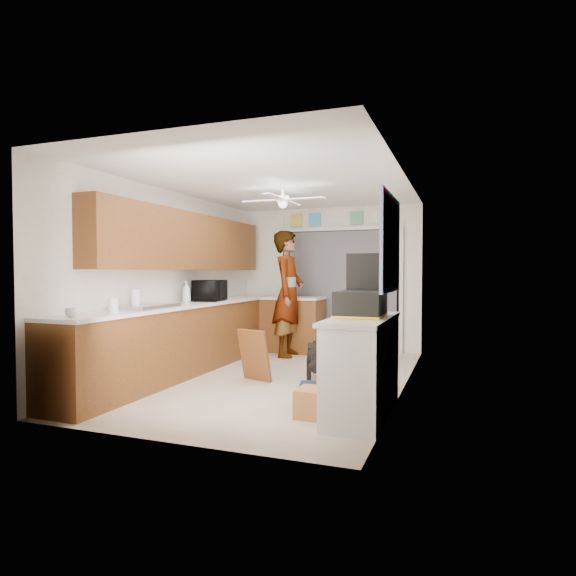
% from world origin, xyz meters
% --- Properties ---
extents(floor, '(5.00, 5.00, 0.00)m').
position_xyz_m(floor, '(0.00, 0.00, 0.00)').
color(floor, '#C0AE9A').
rests_on(floor, ground).
extents(ceiling, '(5.00, 5.00, 0.00)m').
position_xyz_m(ceiling, '(0.00, 0.00, 2.50)').
color(ceiling, white).
rests_on(ceiling, ground).
extents(wall_back, '(3.20, 0.00, 3.20)m').
position_xyz_m(wall_back, '(0.00, 2.50, 1.25)').
color(wall_back, white).
rests_on(wall_back, ground).
extents(wall_front, '(3.20, 0.00, 3.20)m').
position_xyz_m(wall_front, '(0.00, -2.50, 1.25)').
color(wall_front, white).
rests_on(wall_front, ground).
extents(wall_left, '(0.00, 5.00, 5.00)m').
position_xyz_m(wall_left, '(-1.60, 0.00, 1.25)').
color(wall_left, white).
rests_on(wall_left, ground).
extents(wall_right, '(0.00, 5.00, 5.00)m').
position_xyz_m(wall_right, '(1.60, 0.00, 1.25)').
color(wall_right, white).
rests_on(wall_right, ground).
extents(left_base_cabinets, '(0.60, 4.80, 0.90)m').
position_xyz_m(left_base_cabinets, '(-1.30, 0.00, 0.45)').
color(left_base_cabinets, brown).
rests_on(left_base_cabinets, floor).
extents(left_countertop, '(0.62, 4.80, 0.04)m').
position_xyz_m(left_countertop, '(-1.29, 0.00, 0.92)').
color(left_countertop, white).
rests_on(left_countertop, left_base_cabinets).
extents(upper_cabinets, '(0.32, 4.00, 0.80)m').
position_xyz_m(upper_cabinets, '(-1.44, 0.20, 1.80)').
color(upper_cabinets, brown).
rests_on(upper_cabinets, wall_left).
extents(sink_basin, '(0.50, 0.76, 0.06)m').
position_xyz_m(sink_basin, '(-1.29, -1.00, 0.95)').
color(sink_basin, silver).
rests_on(sink_basin, left_countertop).
extents(faucet, '(0.03, 0.03, 0.22)m').
position_xyz_m(faucet, '(-1.48, -1.00, 1.05)').
color(faucet, silver).
rests_on(faucet, left_countertop).
extents(peninsula_base, '(1.00, 0.60, 0.90)m').
position_xyz_m(peninsula_base, '(-0.50, 2.00, 0.45)').
color(peninsula_base, brown).
rests_on(peninsula_base, floor).
extents(peninsula_top, '(1.04, 0.64, 0.04)m').
position_xyz_m(peninsula_top, '(-0.50, 2.00, 0.92)').
color(peninsula_top, white).
rests_on(peninsula_top, peninsula_base).
extents(back_opening_recess, '(2.00, 0.06, 2.10)m').
position_xyz_m(back_opening_recess, '(0.25, 2.47, 1.05)').
color(back_opening_recess, black).
rests_on(back_opening_recess, wall_back).
extents(curtain_panel, '(1.90, 0.03, 2.05)m').
position_xyz_m(curtain_panel, '(0.25, 2.43, 1.05)').
color(curtain_panel, slate).
rests_on(curtain_panel, wall_back).
extents(door_trim_left, '(0.06, 0.04, 2.10)m').
position_xyz_m(door_trim_left, '(-0.77, 2.44, 1.05)').
color(door_trim_left, white).
rests_on(door_trim_left, wall_back).
extents(door_trim_right, '(0.06, 0.04, 2.10)m').
position_xyz_m(door_trim_right, '(1.27, 2.44, 1.05)').
color(door_trim_right, white).
rests_on(door_trim_right, wall_back).
extents(door_trim_head, '(2.10, 0.04, 0.06)m').
position_xyz_m(door_trim_head, '(0.25, 2.44, 2.12)').
color(door_trim_head, white).
rests_on(door_trim_head, wall_back).
extents(header_frame_0, '(0.22, 0.02, 0.22)m').
position_xyz_m(header_frame_0, '(-0.60, 2.47, 2.30)').
color(header_frame_0, '#DAC648').
rests_on(header_frame_0, wall_back).
extents(header_frame_1, '(0.22, 0.02, 0.22)m').
position_xyz_m(header_frame_1, '(-0.25, 2.47, 2.30)').
color(header_frame_1, '#53AFDE').
rests_on(header_frame_1, wall_back).
extents(header_frame_3, '(0.22, 0.02, 0.22)m').
position_xyz_m(header_frame_3, '(0.50, 2.47, 2.30)').
color(header_frame_3, '#66B27A').
rests_on(header_frame_3, wall_back).
extents(header_frame_4, '(0.22, 0.02, 0.22)m').
position_xyz_m(header_frame_4, '(0.90, 2.47, 2.30)').
color(header_frame_4, white).
rests_on(header_frame_4, wall_back).
extents(route66_sign, '(0.22, 0.02, 0.26)m').
position_xyz_m(route66_sign, '(-0.95, 2.47, 2.30)').
color(route66_sign, silver).
rests_on(route66_sign, wall_back).
extents(right_counter_base, '(0.50, 1.40, 0.90)m').
position_xyz_m(right_counter_base, '(1.35, -1.20, 0.45)').
color(right_counter_base, white).
rests_on(right_counter_base, floor).
extents(right_counter_top, '(0.54, 1.44, 0.04)m').
position_xyz_m(right_counter_top, '(1.34, -1.20, 0.92)').
color(right_counter_top, white).
rests_on(right_counter_top, right_counter_base).
extents(abstract_painting, '(0.03, 1.15, 0.95)m').
position_xyz_m(abstract_painting, '(1.58, -1.00, 1.65)').
color(abstract_painting, '#E454AA').
rests_on(abstract_painting, wall_right).
extents(ceiling_fan, '(1.14, 1.14, 0.24)m').
position_xyz_m(ceiling_fan, '(0.00, 0.20, 2.32)').
color(ceiling_fan, white).
rests_on(ceiling_fan, ceiling).
extents(microwave, '(0.48, 0.62, 0.31)m').
position_xyz_m(microwave, '(-1.27, 0.51, 1.09)').
color(microwave, black).
rests_on(microwave, left_countertop).
extents(soap_bottle, '(0.14, 0.14, 0.30)m').
position_xyz_m(soap_bottle, '(-1.41, 0.10, 1.09)').
color(soap_bottle, silver).
rests_on(soap_bottle, left_countertop).
extents(cup, '(0.15, 0.15, 0.09)m').
position_xyz_m(cup, '(-1.25, -2.18, 0.99)').
color(cup, white).
rests_on(cup, left_countertop).
extents(jar_a, '(0.12, 0.12, 0.16)m').
position_xyz_m(jar_a, '(-1.17, -1.70, 1.02)').
color(jar_a, silver).
rests_on(jar_a, left_countertop).
extents(paper_towel_roll, '(0.13, 0.13, 0.22)m').
position_xyz_m(paper_towel_roll, '(-1.42, -1.02, 1.05)').
color(paper_towel_roll, white).
rests_on(paper_towel_roll, left_countertop).
extents(suitcase, '(0.44, 0.58, 0.25)m').
position_xyz_m(suitcase, '(1.32, -1.15, 1.06)').
color(suitcase, black).
rests_on(suitcase, right_counter_top).
extents(suitcase_rim, '(0.45, 0.58, 0.02)m').
position_xyz_m(suitcase_rim, '(1.32, -1.15, 0.95)').
color(suitcase_rim, yellow).
rests_on(suitcase_rim, suitcase).
extents(suitcase_lid, '(0.42, 0.03, 0.50)m').
position_xyz_m(suitcase_lid, '(1.32, -0.86, 1.31)').
color(suitcase_lid, black).
rests_on(suitcase_lid, suitcase).
extents(cardboard_box, '(0.44, 0.34, 0.27)m').
position_xyz_m(cardboard_box, '(1.00, -1.45, 0.14)').
color(cardboard_box, '#A56234').
rests_on(cardboard_box, floor).
extents(navy_crate, '(0.46, 0.41, 0.24)m').
position_xyz_m(navy_crate, '(0.89, -1.12, 0.12)').
color(navy_crate, black).
rests_on(navy_crate, floor).
extents(cabinet_door_panel, '(0.47, 0.29, 0.65)m').
position_xyz_m(cabinet_door_panel, '(-0.20, -0.29, 0.33)').
color(cabinet_door_panel, brown).
rests_on(cabinet_door_panel, floor).
extents(man, '(0.52, 0.76, 2.04)m').
position_xyz_m(man, '(-0.41, 1.55, 1.02)').
color(man, white).
rests_on(man, floor).
extents(dog, '(0.45, 0.67, 0.48)m').
position_xyz_m(dog, '(0.46, 0.13, 0.24)').
color(dog, black).
rests_on(dog, floor).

